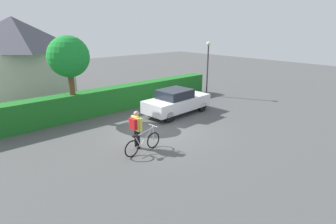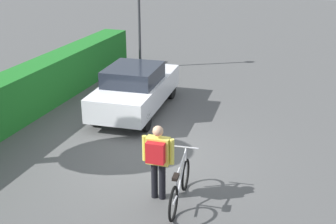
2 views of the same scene
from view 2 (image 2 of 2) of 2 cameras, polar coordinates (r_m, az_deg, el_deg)
name	(u,v)px [view 2 (image 2 of 2)]	position (r m, az deg, el deg)	size (l,w,h in m)	color
ground_plane	(150,154)	(10.72, -2.33, -5.37)	(60.00, 60.00, 0.00)	#4E4E4E
parked_car_near	(136,88)	(13.07, -4.14, 3.02)	(4.00, 1.85, 1.40)	silver
bicycle	(180,186)	(8.70, 1.51, -9.42)	(1.75, 0.50, 0.96)	black
person_rider	(158,156)	(8.58, -1.32, -5.66)	(0.35, 0.64, 1.54)	black
street_lamp	(139,5)	(17.28, -3.71, 13.44)	(0.28, 0.28, 3.68)	#38383D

